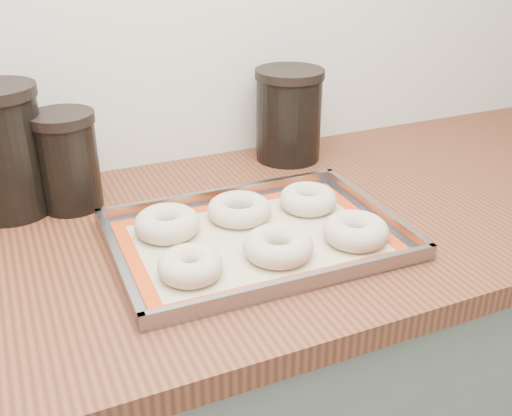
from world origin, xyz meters
name	(u,v)px	position (x,y,z in m)	size (l,w,h in m)	color
countertop	(178,246)	(0.00, 1.68, 0.88)	(3.06, 0.68, 0.04)	brown
baking_tray	(256,237)	(0.11, 1.61, 0.91)	(0.47, 0.34, 0.03)	gray
baking_mat	(256,238)	(0.11, 1.61, 0.90)	(0.43, 0.30, 0.00)	#C6B793
bagel_front_left	(190,266)	(-0.02, 1.54, 0.92)	(0.10, 0.10, 0.04)	beige
bagel_front_mid	(278,246)	(0.12, 1.54, 0.92)	(0.11, 0.11, 0.04)	beige
bagel_front_right	(356,231)	(0.25, 1.53, 0.92)	(0.10, 0.10, 0.04)	beige
bagel_back_left	(167,224)	(-0.02, 1.68, 0.92)	(0.11, 0.11, 0.04)	beige
bagel_back_mid	(239,209)	(0.11, 1.68, 0.92)	(0.11, 0.11, 0.03)	beige
bagel_back_right	(308,199)	(0.24, 1.67, 0.92)	(0.10, 0.10, 0.04)	beige
canister_left	(3,151)	(-0.24, 1.88, 1.01)	(0.14, 0.14, 0.23)	black
canister_mid	(67,161)	(-0.14, 1.86, 0.99)	(0.11, 0.11, 0.18)	black
canister_right	(289,115)	(0.33, 1.91, 1.00)	(0.14, 0.14, 0.19)	black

